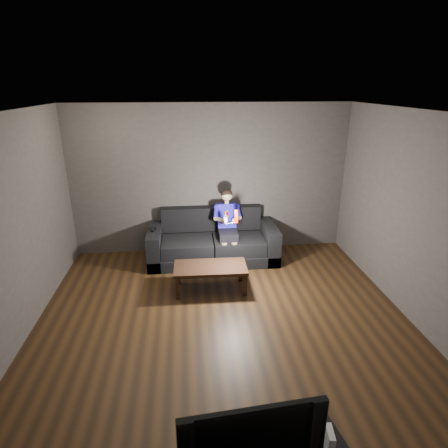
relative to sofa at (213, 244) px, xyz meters
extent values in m
plane|color=black|center=(0.00, -2.05, -0.29)|extent=(5.00, 5.00, 0.00)
cube|color=#3E3836|center=(0.00, 0.45, 1.06)|extent=(5.00, 0.04, 2.70)
cube|color=#3E3836|center=(0.00, -4.55, 1.06)|extent=(5.00, 0.04, 2.70)
cube|color=#3E3836|center=(-2.50, -2.05, 1.06)|extent=(0.04, 5.00, 2.70)
cube|color=#3E3836|center=(2.50, -2.05, 1.06)|extent=(0.04, 5.00, 2.70)
cube|color=white|center=(0.00, -2.05, 2.41)|extent=(5.00, 5.00, 0.02)
cube|color=black|center=(0.00, -0.03, -0.19)|extent=(2.27, 0.98, 0.20)
cube|color=black|center=(-0.45, -0.14, 0.03)|extent=(0.89, 0.69, 0.24)
cube|color=black|center=(0.45, -0.14, 0.03)|extent=(0.89, 0.69, 0.24)
cube|color=black|center=(0.00, 0.34, 0.37)|extent=(1.82, 0.23, 0.44)
cube|color=black|center=(-1.02, -0.03, 0.02)|extent=(0.23, 0.98, 0.62)
cube|color=black|center=(1.02, -0.03, 0.02)|extent=(0.23, 0.98, 0.62)
cube|color=black|center=(0.26, -0.16, 0.22)|extent=(0.32, 0.41, 0.15)
cube|color=#231A93|center=(0.26, 0.06, 0.51)|extent=(0.32, 0.23, 0.45)
cube|color=yellow|center=(0.26, -0.03, 0.58)|extent=(0.10, 0.10, 0.11)
cube|color=#AF001A|center=(0.26, -0.04, 0.58)|extent=(0.06, 0.06, 0.07)
cylinder|color=tan|center=(0.26, 0.06, 0.76)|extent=(0.08, 0.08, 0.06)
sphere|color=tan|center=(0.26, 0.06, 0.88)|extent=(0.19, 0.19, 0.19)
ellipsoid|color=black|center=(0.26, 0.07, 0.91)|extent=(0.20, 0.20, 0.17)
cylinder|color=#231A93|center=(0.06, -0.01, 0.59)|extent=(0.09, 0.24, 0.21)
cylinder|color=#231A93|center=(0.46, -0.01, 0.59)|extent=(0.09, 0.24, 0.21)
cylinder|color=tan|center=(0.12, -0.18, 0.55)|extent=(0.15, 0.25, 0.11)
cylinder|color=tan|center=(0.41, -0.18, 0.55)|extent=(0.15, 0.25, 0.11)
sphere|color=tan|center=(0.18, -0.29, 0.53)|extent=(0.09, 0.09, 0.09)
sphere|color=tan|center=(0.35, -0.29, 0.53)|extent=(0.09, 0.09, 0.09)
cylinder|color=tan|center=(0.17, -0.37, -0.01)|extent=(0.10, 0.10, 0.37)
cylinder|color=tan|center=(0.34, -0.37, -0.01)|extent=(0.10, 0.10, 0.37)
cube|color=red|center=(0.35, -0.52, 0.70)|extent=(0.06, 0.08, 0.22)
cube|color=#680A04|center=(0.35, -0.54, 0.76)|extent=(0.04, 0.01, 0.03)
cylinder|color=silver|center=(0.35, -0.54, 0.68)|extent=(0.02, 0.01, 0.02)
ellipsoid|color=silver|center=(0.18, -0.51, 0.65)|extent=(0.08, 0.11, 0.16)
cylinder|color=black|center=(0.18, -0.55, 0.70)|extent=(0.03, 0.01, 0.03)
cube|color=black|center=(-1.02, -0.08, 0.35)|extent=(0.08, 0.17, 0.03)
cube|color=black|center=(-1.02, -0.03, 0.37)|extent=(0.02, 0.02, 0.00)
cube|color=black|center=(-0.12, -1.10, 0.09)|extent=(1.11, 0.57, 0.05)
cube|color=black|center=(-0.62, -1.32, -0.11)|extent=(0.06, 0.06, 0.35)
cube|color=black|center=(0.38, -1.32, -0.11)|extent=(0.06, 0.06, 0.35)
cube|color=black|center=(-0.62, -0.87, -0.11)|extent=(0.06, 0.06, 0.35)
cube|color=black|center=(0.38, -0.87, -0.11)|extent=(0.06, 0.06, 0.35)
imported|color=black|center=(-0.07, -4.32, 0.52)|extent=(0.99, 0.21, 0.57)
cube|color=silver|center=(0.51, -4.32, 0.33)|extent=(0.07, 0.15, 0.19)
camera|label=1|loc=(-0.43, -6.17, 2.71)|focal=30.00mm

